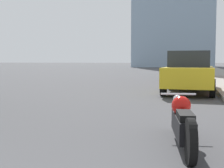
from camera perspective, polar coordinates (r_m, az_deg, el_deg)
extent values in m
cube|color=gray|center=(40.92, 17.96, 2.30)|extent=(3.46, 240.00, 0.15)
cylinder|color=black|center=(5.88, 11.84, -5.91)|extent=(0.18, 0.62, 0.61)
cylinder|color=black|center=(4.16, 14.19, -10.18)|extent=(0.18, 0.62, 0.61)
cube|color=black|center=(5.01, 12.81, -7.44)|extent=(0.42, 1.36, 0.32)
sphere|color=red|center=(5.23, 12.53, -3.87)|extent=(0.32, 0.32, 0.32)
cube|color=black|center=(4.69, 13.25, -5.65)|extent=(0.30, 0.64, 0.10)
sphere|color=silver|center=(5.86, 11.87, -2.75)|extent=(0.16, 0.16, 0.16)
cylinder|color=silver|center=(5.72, 12.00, -1.81)|extent=(0.62, 0.12, 0.04)
cube|color=gold|center=(13.18, 13.96, 1.43)|extent=(2.05, 4.46, 0.74)
cube|color=#23282D|center=(13.16, 14.02, 4.43)|extent=(1.67, 2.17, 0.64)
cylinder|color=black|center=(14.62, 10.74, 0.30)|extent=(0.23, 0.69, 0.68)
cylinder|color=black|center=(14.54, 17.66, 0.15)|extent=(0.23, 0.69, 0.68)
cylinder|color=black|center=(11.93, 9.39, -0.56)|extent=(0.23, 0.69, 0.68)
cylinder|color=black|center=(11.84, 17.88, -0.75)|extent=(0.23, 0.69, 0.68)
cube|color=black|center=(24.24, 13.41, 2.54)|extent=(2.11, 4.54, 0.61)
cube|color=#23282D|center=(24.23, 13.44, 4.00)|extent=(1.70, 2.22, 0.63)
cylinder|color=black|center=(25.70, 11.64, 1.97)|extent=(0.24, 0.70, 0.69)
cylinder|color=black|center=(25.58, 15.59, 1.89)|extent=(0.24, 0.70, 0.69)
cylinder|color=black|center=(22.96, 10.96, 1.72)|extent=(0.24, 0.70, 0.69)
cylinder|color=black|center=(22.83, 15.38, 1.63)|extent=(0.24, 0.70, 0.69)
cube|color=silver|center=(35.31, 13.72, 3.15)|extent=(1.81, 4.53, 0.75)
cube|color=#23282D|center=(35.30, 13.74, 4.37)|extent=(1.48, 2.19, 0.75)
cylinder|color=black|center=(36.69, 12.42, 2.62)|extent=(0.22, 0.70, 0.69)
cylinder|color=black|center=(36.73, 14.88, 2.58)|extent=(0.22, 0.70, 0.69)
cylinder|color=black|center=(33.91, 12.44, 2.50)|extent=(0.22, 0.70, 0.69)
cylinder|color=black|center=(33.96, 15.10, 2.45)|extent=(0.22, 0.70, 0.69)
cube|color=#BCBCC1|center=(45.77, 14.16, 3.25)|extent=(1.99, 4.31, 0.63)
cube|color=#23282D|center=(45.76, 14.18, 4.02)|extent=(1.57, 2.11, 0.59)
cylinder|color=black|center=(47.13, 13.30, 2.90)|extent=(0.25, 0.63, 0.61)
cylinder|color=black|center=(47.02, 15.24, 2.87)|extent=(0.25, 0.63, 0.61)
cylinder|color=black|center=(44.55, 13.01, 2.84)|extent=(0.25, 0.63, 0.61)
cylinder|color=black|center=(44.43, 15.06, 2.80)|extent=(0.25, 0.63, 0.61)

